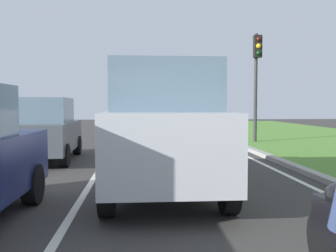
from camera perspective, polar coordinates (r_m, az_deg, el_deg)
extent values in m
plane|color=#383533|center=(11.66, -5.72, -4.66)|extent=(60.00, 60.00, 0.00)
cube|color=silver|center=(11.70, -9.16, -4.65)|extent=(0.12, 32.00, 0.01)
cube|color=silver|center=(12.13, 11.59, -4.40)|extent=(0.12, 32.00, 0.01)
cube|color=#9E9B93|center=(12.27, 13.85, -4.07)|extent=(0.24, 48.00, 0.12)
cube|color=#B7BABF|center=(6.97, -0.95, -2.23)|extent=(1.92, 4.51, 1.10)
cube|color=slate|center=(6.80, -0.88, 5.64)|extent=(1.71, 2.71, 0.80)
cylinder|color=black|center=(8.55, -7.49, -4.96)|extent=(0.22, 0.76, 0.76)
cylinder|color=black|center=(8.65, 4.20, -4.86)|extent=(0.22, 0.76, 0.76)
cylinder|color=black|center=(5.55, -9.07, -9.43)|extent=(0.22, 0.76, 0.76)
cylinder|color=black|center=(5.69, 9.01, -9.12)|extent=(0.22, 0.76, 0.76)
cylinder|color=black|center=(6.53, -19.50, -8.20)|extent=(0.23, 0.64, 0.64)
cube|color=#474C51|center=(11.42, -17.97, -1.44)|extent=(1.75, 3.75, 0.80)
cube|color=slate|center=(11.14, -18.30, 2.26)|extent=(1.54, 1.94, 0.68)
cylinder|color=black|center=(12.84, -20.08, -2.77)|extent=(0.24, 0.61, 0.60)
cylinder|color=black|center=(12.56, -13.39, -2.79)|extent=(0.24, 0.61, 0.60)
cylinder|color=black|center=(10.44, -23.43, -4.17)|extent=(0.24, 0.61, 0.60)
cylinder|color=black|center=(10.09, -15.20, -4.27)|extent=(0.24, 0.61, 0.60)
cylinder|color=black|center=(4.07, 22.35, -15.49)|extent=(0.11, 0.60, 0.60)
cylinder|color=#2D2D2D|center=(16.31, 12.92, 5.45)|extent=(0.14, 0.14, 4.52)
cube|color=black|center=(16.28, 13.21, 11.47)|extent=(0.32, 0.24, 0.90)
sphere|color=#3F0F0F|center=(16.21, 13.37, 12.51)|extent=(0.20, 0.20, 0.20)
sphere|color=#F2AD19|center=(16.16, 13.35, 11.53)|extent=(0.20, 0.20, 0.20)
sphere|color=black|center=(16.12, 13.34, 10.55)|extent=(0.20, 0.20, 0.20)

